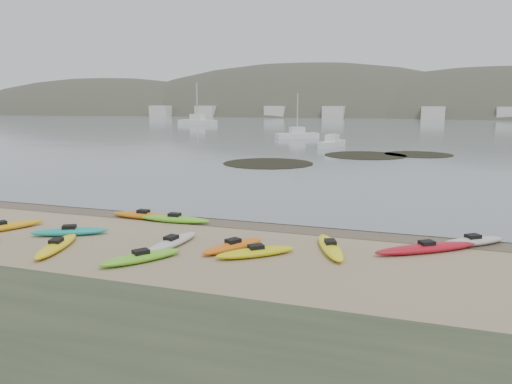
% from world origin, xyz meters
% --- Properties ---
extents(ground, '(600.00, 600.00, 0.00)m').
position_xyz_m(ground, '(0.00, 0.00, 0.00)').
color(ground, tan).
rests_on(ground, ground).
extents(wet_sand, '(60.00, 60.00, 0.00)m').
position_xyz_m(wet_sand, '(0.00, -0.30, 0.00)').
color(wet_sand, brown).
rests_on(wet_sand, ground).
extents(water, '(1200.00, 1200.00, 0.00)m').
position_xyz_m(water, '(0.00, 300.00, 0.01)').
color(water, slate).
rests_on(water, ground).
extents(kayaks, '(22.58, 8.91, 0.34)m').
position_xyz_m(kayaks, '(-1.01, -3.89, 0.17)').
color(kayaks, silver).
rests_on(kayaks, ground).
extents(kelp_mats, '(20.92, 20.59, 0.04)m').
position_xyz_m(kelp_mats, '(0.10, 29.00, 0.03)').
color(kelp_mats, black).
rests_on(kelp_mats, water).
extents(moored_boats, '(96.88, 68.57, 1.38)m').
position_xyz_m(moored_boats, '(-4.31, 77.85, 0.58)').
color(moored_boats, silver).
rests_on(moored_boats, ground).
extents(far_hills, '(550.00, 135.00, 80.00)m').
position_xyz_m(far_hills, '(39.38, 193.97, -15.93)').
color(far_hills, '#384235').
rests_on(far_hills, ground).
extents(far_town, '(199.00, 5.00, 4.00)m').
position_xyz_m(far_town, '(6.00, 145.00, 2.00)').
color(far_town, beige).
rests_on(far_town, ground).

